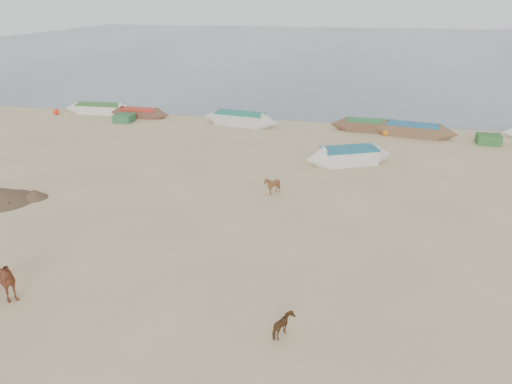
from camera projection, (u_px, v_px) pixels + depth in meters
ground at (234, 253)px, 19.31m from camera, size 140.00×140.00×0.00m
sea at (344, 47)px, 93.73m from camera, size 160.00×160.00×0.00m
calf_front at (272, 185)px, 24.87m from camera, size 0.93×0.86×0.92m
calf_right at (284, 326)px, 14.49m from camera, size 0.64×0.74×0.72m
near_canoe at (349, 156)px, 29.29m from camera, size 5.48×3.63×0.96m
debris_pile at (1, 196)px, 24.10m from camera, size 3.70×3.70×0.50m
waterline_canoes at (289, 121)px, 37.59m from camera, size 40.07×3.88×0.99m
beach_clutter at (348, 127)px, 36.36m from camera, size 42.80×5.06×0.64m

